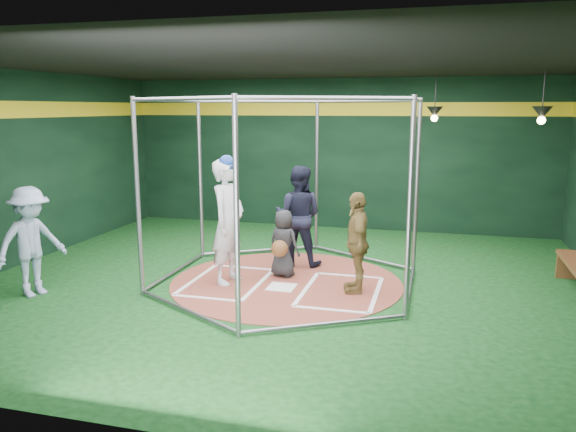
# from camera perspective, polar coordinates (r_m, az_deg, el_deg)

# --- Properties ---
(room_shell) EXTENTS (10.10, 9.10, 3.53)m
(room_shell) POSITION_cam_1_polar(r_m,az_deg,el_deg) (8.94, -0.15, 4.01)
(room_shell) COLOR #0B3410
(room_shell) RESTS_ON ground
(clay_disc) EXTENTS (3.80, 3.80, 0.01)m
(clay_disc) POSITION_cam_1_polar(r_m,az_deg,el_deg) (9.31, -0.16, -6.74)
(clay_disc) COLOR brown
(clay_disc) RESTS_ON ground
(home_plate) EXTENTS (0.43, 0.43, 0.01)m
(home_plate) POSITION_cam_1_polar(r_m,az_deg,el_deg) (9.03, -0.66, -7.22)
(home_plate) COLOR white
(home_plate) RESTS_ON clay_disc
(batter_box_left) EXTENTS (1.17, 1.77, 0.01)m
(batter_box_left) POSITION_cam_1_polar(r_m,az_deg,el_deg) (9.37, -6.22, -6.63)
(batter_box_left) COLOR white
(batter_box_left) RESTS_ON clay_disc
(batter_box_right) EXTENTS (1.17, 1.77, 0.01)m
(batter_box_right) POSITION_cam_1_polar(r_m,az_deg,el_deg) (8.88, 5.39, -7.60)
(batter_box_right) COLOR white
(batter_box_right) RESTS_ON clay_disc
(batting_cage) EXTENTS (4.05, 4.67, 3.00)m
(batting_cage) POSITION_cam_1_polar(r_m,az_deg,el_deg) (8.97, -0.17, 2.39)
(batting_cage) COLOR gray
(batting_cage) RESTS_ON ground
(pendant_lamp_near) EXTENTS (0.34, 0.34, 0.90)m
(pendant_lamp_near) POSITION_cam_1_polar(r_m,az_deg,el_deg) (12.16, 14.67, 10.16)
(pendant_lamp_near) COLOR black
(pendant_lamp_near) RESTS_ON room_shell
(pendant_lamp_far) EXTENTS (0.34, 0.34, 0.90)m
(pendant_lamp_far) POSITION_cam_1_polar(r_m,az_deg,el_deg) (10.69, 24.40, 9.49)
(pendant_lamp_far) COLOR black
(pendant_lamp_far) RESTS_ON room_shell
(batter_figure) EXTENTS (0.58, 0.80, 2.09)m
(batter_figure) POSITION_cam_1_polar(r_m,az_deg,el_deg) (9.11, -6.14, -0.45)
(batter_figure) COLOR silver
(batter_figure) RESTS_ON clay_disc
(visitor_leopard) EXTENTS (0.58, 0.98, 1.57)m
(visitor_leopard) POSITION_cam_1_polar(r_m,az_deg,el_deg) (8.71, 7.02, -2.66)
(visitor_leopard) COLOR #9F8444
(visitor_leopard) RESTS_ON clay_disc
(catcher_figure) EXTENTS (0.64, 0.64, 1.14)m
(catcher_figure) POSITION_cam_1_polar(r_m,az_deg,el_deg) (9.47, -0.49, -2.83)
(catcher_figure) COLOR black
(catcher_figure) RESTS_ON clay_disc
(umpire) EXTENTS (0.89, 0.70, 1.81)m
(umpire) POSITION_cam_1_polar(r_m,az_deg,el_deg) (10.12, 1.06, 0.03)
(umpire) COLOR black
(umpire) RESTS_ON clay_disc
(bystander_blue) EXTENTS (0.98, 1.24, 1.68)m
(bystander_blue) POSITION_cam_1_polar(r_m,az_deg,el_deg) (9.35, -24.67, -2.39)
(bystander_blue) COLOR #8D9FBB
(bystander_blue) RESTS_ON ground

